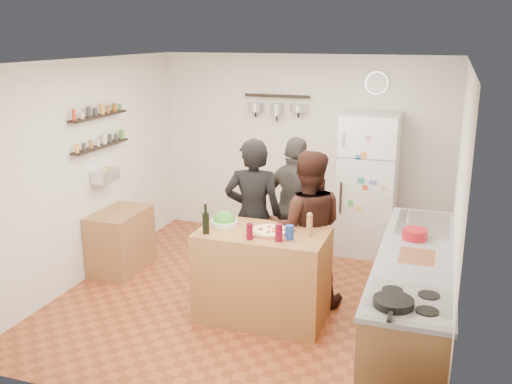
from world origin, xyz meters
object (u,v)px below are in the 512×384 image
(person_left, at_px, (253,216))
(person_center, at_px, (307,228))
(side_table, at_px, (121,241))
(pepper_mill, at_px, (310,226))
(counter_run, at_px, (413,303))
(fridge, at_px, (368,184))
(wall_clock, at_px, (377,83))
(salt_canister, at_px, (289,232))
(prep_island, at_px, (263,275))
(wine_bottle, at_px, (206,223))
(red_bowl, at_px, (415,234))
(skillet, at_px, (393,302))
(salad_bowl, at_px, (224,223))
(person_back, at_px, (296,208))

(person_left, relative_size, person_center, 1.04)
(side_table, bearing_deg, pepper_mill, -12.79)
(counter_run, xyz_separation_m, fridge, (-0.75, 2.30, 0.45))
(person_center, height_order, fridge, fridge)
(pepper_mill, distance_m, person_left, 0.93)
(person_center, bearing_deg, wall_clock, -114.19)
(salt_canister, distance_m, counter_run, 1.27)
(prep_island, xyz_separation_m, person_left, (-0.30, 0.58, 0.40))
(wine_bottle, xyz_separation_m, red_bowl, (1.91, 0.45, -0.04))
(pepper_mill, bearing_deg, person_center, 106.54)
(counter_run, height_order, skillet, skillet)
(person_left, bearing_deg, salad_bowl, 65.24)
(salad_bowl, bearing_deg, side_table, 160.54)
(counter_run, distance_m, wall_clock, 3.22)
(salad_bowl, distance_m, salt_canister, 0.74)
(salad_bowl, height_order, person_left, person_left)
(salad_bowl, relative_size, person_center, 0.16)
(red_bowl, xyz_separation_m, fridge, (-0.70, 1.93, -0.07))
(wall_clock, distance_m, side_table, 3.74)
(prep_island, distance_m, fridge, 2.32)
(wine_bottle, relative_size, pepper_mill, 1.14)
(skillet, relative_size, side_table, 0.36)
(salad_bowl, height_order, counter_run, salad_bowl)
(skillet, bearing_deg, wall_clock, 99.97)
(counter_run, bearing_deg, fridge, 108.06)
(pepper_mill, height_order, red_bowl, pepper_mill)
(salad_bowl, height_order, person_back, person_back)
(skillet, bearing_deg, salt_canister, 134.28)
(person_left, distance_m, side_table, 1.76)
(red_bowl, height_order, fridge, fridge)
(person_back, height_order, fridge, fridge)
(counter_run, bearing_deg, person_center, 151.58)
(wine_bottle, distance_m, counter_run, 2.04)
(prep_island, bearing_deg, skillet, -41.57)
(prep_island, distance_m, salt_canister, 0.61)
(counter_run, xyz_separation_m, side_table, (-3.44, 0.74, -0.09))
(wine_bottle, height_order, person_center, person_center)
(skillet, bearing_deg, counter_run, 84.66)
(person_center, bearing_deg, person_back, -79.06)
(salt_canister, relative_size, skillet, 0.47)
(red_bowl, bearing_deg, person_left, 168.46)
(wine_bottle, distance_m, wall_clock, 3.18)
(salt_canister, bearing_deg, wall_clock, 81.18)
(pepper_mill, bearing_deg, skillet, -54.13)
(prep_island, distance_m, wine_bottle, 0.78)
(person_center, bearing_deg, pepper_mill, 93.12)
(prep_island, relative_size, wine_bottle, 6.16)
(wine_bottle, bearing_deg, wall_clock, 66.06)
(salt_canister, bearing_deg, fridge, 79.93)
(prep_island, height_order, person_back, person_back)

